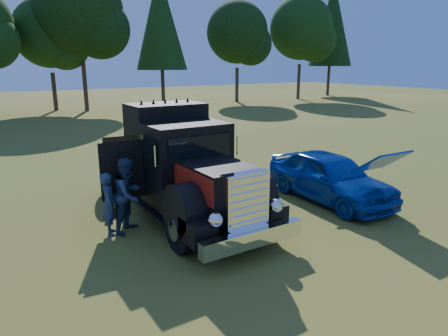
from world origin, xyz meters
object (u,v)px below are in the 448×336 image
at_px(diamond_t_truck, 181,170).
at_px(spectator_far, 129,195).
at_px(hotrod_coupe, 330,176).
at_px(spectator_near, 109,204).

relative_size(diamond_t_truck, spectator_far, 3.81).
xyz_separation_m(diamond_t_truck, hotrod_coupe, (4.35, -1.36, -0.53)).
xyz_separation_m(spectator_near, spectator_far, (0.48, -0.05, 0.16)).
bearing_deg(hotrod_coupe, diamond_t_truck, 162.70).
height_order(hotrod_coupe, spectator_near, hotrod_coupe).
distance_m(hotrod_coupe, spectator_far, 6.04).
xyz_separation_m(diamond_t_truck, spectator_near, (-2.08, -0.28, -0.50)).
height_order(diamond_t_truck, spectator_near, diamond_t_truck).
relative_size(hotrod_coupe, spectator_far, 2.38).
distance_m(diamond_t_truck, spectator_far, 1.66).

